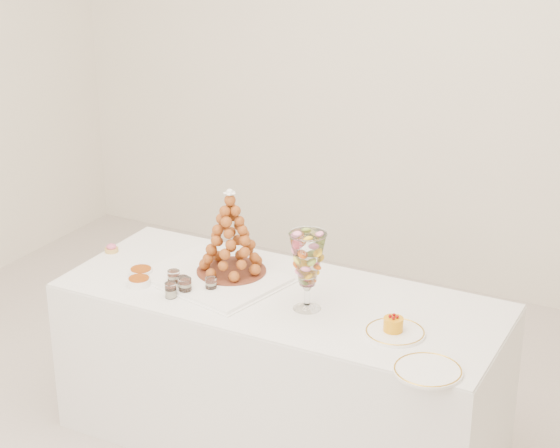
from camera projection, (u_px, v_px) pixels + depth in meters
The scene contains 16 objects.
room_walls at pixel (235, 24), 3.19m from camera, with size 4.54×4.04×2.82m.
buffet_table at pixel (281, 369), 3.87m from camera, with size 1.81×0.74×0.68m.
lace_tray at pixel (213, 277), 3.87m from camera, with size 0.55×0.41×0.02m, color white.
macaron_vase at pixel (307, 260), 3.55m from camera, with size 0.14×0.14×0.31m.
cake_plate at pixel (395, 332), 3.43m from camera, with size 0.22×0.22×0.01m, color white.
spare_plate at pixel (428, 371), 3.18m from camera, with size 0.24×0.24×0.01m, color white.
pink_tart at pixel (111, 248), 4.13m from camera, with size 0.06×0.06×0.04m.
verrine_a at pixel (174, 278), 3.80m from camera, with size 0.05×0.05×0.07m, color white.
verrine_b at pixel (183, 284), 3.76m from camera, with size 0.05×0.05×0.06m, color white.
verrine_c at pixel (211, 285), 3.75m from camera, with size 0.05×0.05×0.06m, color white.
verrine_d at pixel (171, 290), 3.70m from camera, with size 0.05×0.05×0.06m, color white.
verrine_e at pixel (185, 287), 3.72m from camera, with size 0.05×0.05×0.07m, color white.
ramekin_back at pixel (141, 272), 3.90m from camera, with size 0.10×0.10×0.03m, color white.
ramekin_front at pixel (139, 282), 3.81m from camera, with size 0.10×0.10×0.03m, color white.
croquembouche at pixel (231, 232), 3.83m from camera, with size 0.29×0.29×0.36m.
mousse_cake at pixel (393, 324), 3.42m from camera, with size 0.07×0.07×0.06m.
Camera 1 is at (1.64, -2.77, 2.33)m, focal length 60.00 mm.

